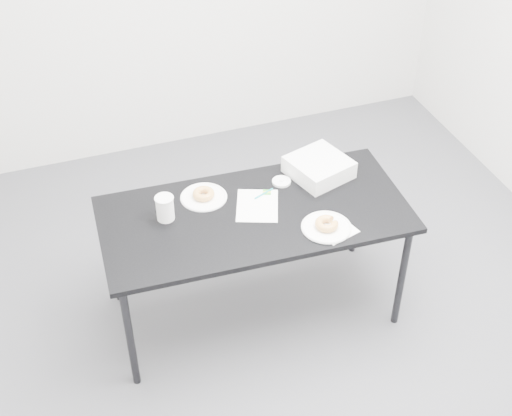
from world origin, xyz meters
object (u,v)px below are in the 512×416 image
object	(u,v)px
plate_near	(326,227)
donut_far	(204,194)
table	(255,221)
pen	(264,194)
bakery_box	(319,167)
donut_near	(327,224)
scorecard	(257,206)
coffee_cup	(165,208)
plate_far	(204,197)

from	to	relation	value
plate_near	donut_far	distance (m)	0.67
table	pen	bearing A→B (deg)	55.29
bakery_box	donut_near	bearing A→B (deg)	-125.42
scorecard	donut_near	xyz separation A→B (m)	(0.26, -0.28, 0.03)
pen	plate_near	size ratio (longest dim) A/B	0.50
plate_near	coffee_cup	size ratio (longest dim) A/B	1.86
table	donut_far	size ratio (longest dim) A/B	14.01
donut_near	donut_far	bearing A→B (deg)	139.09
bakery_box	plate_near	bearing A→B (deg)	-125.42
coffee_cup	donut_far	bearing A→B (deg)	23.63
pen	coffee_cup	xyz separation A→B (m)	(-0.53, -0.02, 0.06)
table	donut_near	xyz separation A→B (m)	(0.30, -0.24, 0.08)
pen	donut_near	world-z (taller)	donut_near
bakery_box	donut_far	bearing A→B (deg)	161.87
scorecard	coffee_cup	size ratio (longest dim) A/B	1.99
donut_far	coffee_cup	distance (m)	0.25
plate_far	pen	bearing A→B (deg)	-14.57
scorecard	donut_near	bearing A→B (deg)	-26.07
table	plate_near	world-z (taller)	plate_near
plate_near	donut_near	size ratio (longest dim) A/B	2.13
table	plate_far	size ratio (longest dim) A/B	6.58
coffee_cup	bakery_box	distance (m)	0.88
plate_far	coffee_cup	size ratio (longest dim) A/B	1.82
plate_far	donut_far	size ratio (longest dim) A/B	2.13
plate_far	coffee_cup	xyz separation A→B (m)	(-0.23, -0.10, 0.06)
coffee_cup	plate_far	bearing A→B (deg)	23.63
pen	donut_far	world-z (taller)	donut_far
donut_near	plate_far	xyz separation A→B (m)	(-0.51, 0.44, -0.03)
donut_far	coffee_cup	size ratio (longest dim) A/B	0.85
scorecard	pen	bearing A→B (deg)	71.22
plate_near	bakery_box	world-z (taller)	bakery_box
table	plate_near	distance (m)	0.38
pen	plate_near	xyz separation A→B (m)	(0.20, -0.36, 0.00)
plate_near	pen	bearing A→B (deg)	119.15
table	plate_near	xyz separation A→B (m)	(0.30, -0.24, 0.06)
scorecard	plate_near	distance (m)	0.39
scorecard	donut_far	size ratio (longest dim) A/B	2.34
scorecard	plate_far	world-z (taller)	plate_far
plate_far	coffee_cup	world-z (taller)	coffee_cup
plate_far	bakery_box	world-z (taller)	bakery_box
donut_far	bakery_box	xyz separation A→B (m)	(0.65, -0.01, 0.02)
plate_far	bakery_box	xyz separation A→B (m)	(0.65, -0.01, 0.05)
plate_far	donut_near	bearing A→B (deg)	-40.91
scorecard	donut_near	world-z (taller)	donut_near
table	coffee_cup	distance (m)	0.47
pen	plate_far	distance (m)	0.32
pen	scorecard	bearing A→B (deg)	-151.78
donut_far	scorecard	bearing A→B (deg)	-32.83
scorecard	donut_far	world-z (taller)	donut_far
plate_near	scorecard	bearing A→B (deg)	133.07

